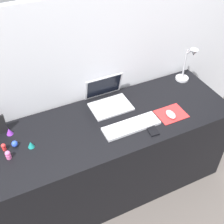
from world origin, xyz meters
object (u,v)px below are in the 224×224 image
Objects in this scene: laptop at (108,98)px; toy_figurine_blue at (15,144)px; mouse at (171,114)px; cell_phone at (152,129)px; toy_figurine_red at (4,147)px; toy_figurine_pink at (8,155)px; desk_lamp at (187,66)px; toy_figurine_purple at (9,131)px; toy_figurine_teal at (31,145)px; keyboard at (131,126)px.

laptop is 0.75m from toy_figurine_blue.
mouse is 0.75× the size of cell_phone.
laptop is at bearing 10.91° from toy_figurine_blue.
toy_figurine_pink reaches higher than toy_figurine_red.
toy_figurine_pink is at bearing -164.11° from laptop.
desk_lamp is 6.23× the size of toy_figurine_red.
toy_figurine_purple is at bearing 65.84° from toy_figurine_red.
laptop is 0.49m from mouse.
desk_lamp is at bearing 7.43° from toy_figurine_teal.
keyboard is 1.23× the size of desk_lamp.
desk_lamp is 7.02× the size of toy_figurine_teal.
mouse reaches higher than cell_phone.
keyboard is 6.61× the size of toy_figurine_pink.
desk_lamp is 1.52m from toy_figurine_red.
keyboard is 8.23× the size of toy_figurine_purple.
desk_lamp is (0.35, 0.32, 0.13)m from mouse.
desk_lamp is at bearing 40.02° from cell_phone.
toy_figurine_pink is at bearing 175.43° from cell_phone.
toy_figurine_purple is at bearing 78.01° from toy_figurine_pink.
desk_lamp is at bearing -0.18° from toy_figurine_purple.
mouse is at bearing -8.30° from toy_figurine_teal.
toy_figurine_pink reaches higher than toy_figurine_teal.
toy_figurine_teal is at bearing -163.17° from laptop.
mouse is 1.00m from toy_figurine_teal.
toy_figurine_blue reaches higher than keyboard.
toy_figurine_teal is (-0.68, 0.12, 0.01)m from keyboard.
mouse is 1.55× the size of toy_figurine_pink.
toy_figurine_teal reaches higher than keyboard.
mouse is (0.35, -0.34, -0.03)m from laptop.
mouse is 2.15× the size of toy_figurine_blue.
toy_figurine_blue is (-1.44, -0.12, -0.13)m from desk_lamp.
toy_figurine_red is at bearing -114.16° from toy_figurine_purple.
keyboard is 0.69m from toy_figurine_teal.
cell_phone is at bearing -35.85° from keyboard.
toy_figurine_red is at bearing 168.73° from keyboard.
laptop is 6.70× the size of toy_figurine_blue.
toy_figurine_blue is 0.72× the size of toy_figurine_pink.
toy_figurine_pink reaches higher than keyboard.
mouse is 1.14m from toy_figurine_purple.
toy_figurine_red is 1.07× the size of toy_figurine_purple.
desk_lamp reaches higher than cell_phone.
toy_figurine_teal is 0.21m from toy_figurine_purple.
mouse is at bearing -9.61° from toy_figurine_red.
desk_lamp is at bearing 23.72° from keyboard.
laptop is at bearing 136.06° from mouse.
toy_figurine_pink is 0.22m from toy_figurine_purple.
desk_lamp is 1.51m from toy_figurine_pink.
keyboard is 7.67× the size of toy_figurine_red.
toy_figurine_purple reaches higher than keyboard.
toy_figurine_teal is 0.15m from toy_figurine_pink.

